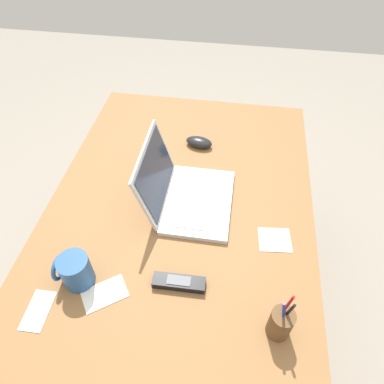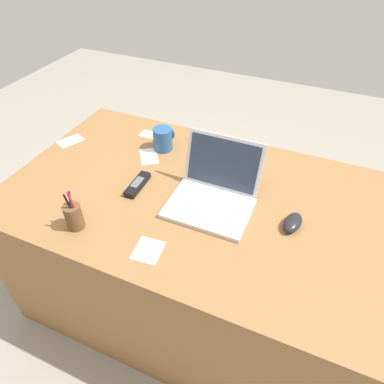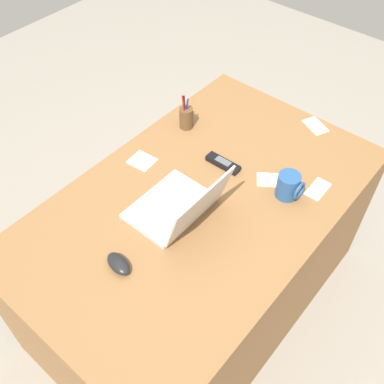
{
  "view_description": "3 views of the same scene",
  "coord_description": "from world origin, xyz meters",
  "px_view_note": "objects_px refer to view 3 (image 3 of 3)",
  "views": [
    {
      "loc": [
        -0.68,
        -0.16,
        1.68
      ],
      "look_at": [
        0.06,
        -0.05,
        0.85
      ],
      "focal_mm": 32.3,
      "sensor_mm": 36.0,
      "label": 1
    },
    {
      "loc": [
        0.42,
        -0.94,
        1.67
      ],
      "look_at": [
        0.04,
        -0.06,
        0.82
      ],
      "focal_mm": 31.9,
      "sensor_mm": 36.0,
      "label": 2
    },
    {
      "loc": [
        0.9,
        0.72,
        2.09
      ],
      "look_at": [
        0.06,
        0.01,
        0.86
      ],
      "focal_mm": 42.33,
      "sensor_mm": 36.0,
      "label": 3
    }
  ],
  "objects_px": {
    "computer_mouse": "(119,264)",
    "cordless_phone": "(223,163)",
    "pen_holder": "(186,117)",
    "laptop": "(179,207)",
    "coffee_mug_white": "(289,186)"
  },
  "relations": [
    {
      "from": "computer_mouse",
      "to": "cordless_phone",
      "type": "relative_size",
      "value": 0.7
    },
    {
      "from": "cordless_phone",
      "to": "pen_holder",
      "type": "relative_size",
      "value": 0.88
    },
    {
      "from": "laptop",
      "to": "cordless_phone",
      "type": "height_order",
      "value": "laptop"
    },
    {
      "from": "laptop",
      "to": "coffee_mug_white",
      "type": "relative_size",
      "value": 2.98
    },
    {
      "from": "computer_mouse",
      "to": "cordless_phone",
      "type": "bearing_deg",
      "value": -167.49
    },
    {
      "from": "computer_mouse",
      "to": "coffee_mug_white",
      "type": "xyz_separation_m",
      "value": [
        -0.66,
        0.26,
        0.03
      ]
    },
    {
      "from": "laptop",
      "to": "cordless_phone",
      "type": "bearing_deg",
      "value": -173.69
    },
    {
      "from": "computer_mouse",
      "to": "cordless_phone",
      "type": "xyz_separation_m",
      "value": [
        -0.63,
        -0.03,
        -0.01
      ]
    },
    {
      "from": "laptop",
      "to": "cordless_phone",
      "type": "distance_m",
      "value": 0.32
    },
    {
      "from": "pen_holder",
      "to": "cordless_phone",
      "type": "bearing_deg",
      "value": 71.96
    },
    {
      "from": "computer_mouse",
      "to": "coffee_mug_white",
      "type": "bearing_deg",
      "value": 167.87
    },
    {
      "from": "pen_holder",
      "to": "computer_mouse",
      "type": "bearing_deg",
      "value": 23.38
    },
    {
      "from": "computer_mouse",
      "to": "laptop",
      "type": "bearing_deg",
      "value": -171.24
    },
    {
      "from": "coffee_mug_white",
      "to": "pen_holder",
      "type": "xyz_separation_m",
      "value": [
        -0.06,
        -0.58,
        -0.0
      ]
    },
    {
      "from": "computer_mouse",
      "to": "coffee_mug_white",
      "type": "distance_m",
      "value": 0.71
    }
  ]
}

